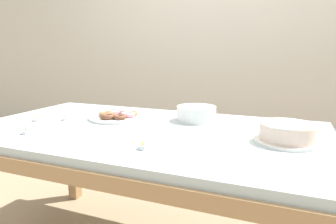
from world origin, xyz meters
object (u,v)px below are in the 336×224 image
object	(u,v)px
plate_stack	(196,114)
pastry_platter	(118,116)
tealight_near_cakes	(285,124)
tealight_left_edge	(36,119)
cake_chocolate_round	(287,134)
tealight_right_edge	(66,118)
tealight_centre	(143,147)
tealight_near_front	(26,132)

from	to	relation	value
plate_stack	pastry_platter	bearing A→B (deg)	-165.61
tealight_near_cakes	tealight_left_edge	xyz separation A→B (m)	(-1.24, -0.39, 0.00)
plate_stack	tealight_left_edge	bearing A→B (deg)	-157.59
plate_stack	tealight_near_cakes	xyz separation A→B (m)	(0.45, 0.06, -0.03)
tealight_near_cakes	tealight_left_edge	world-z (taller)	same
cake_chocolate_round	tealight_right_edge	bearing A→B (deg)	-179.73
tealight_centre	tealight_right_edge	world-z (taller)	same
tealight_near_front	tealight_left_edge	size ratio (longest dim) A/B	1.00
tealight_centre	tealight_near_cakes	size ratio (longest dim) A/B	1.00
pastry_platter	tealight_near_front	size ratio (longest dim) A/B	7.89
plate_stack	tealight_right_edge	distance (m)	0.71
tealight_centre	tealight_near_front	distance (m)	0.59
tealight_centre	tealight_right_edge	size ratio (longest dim) A/B	1.00
tealight_right_edge	tealight_near_cakes	size ratio (longest dim) A/B	1.00
pastry_platter	tealight_left_edge	world-z (taller)	pastry_platter
cake_chocolate_round	tealight_right_edge	distance (m)	1.12
tealight_centre	pastry_platter	bearing A→B (deg)	130.95
pastry_platter	tealight_right_edge	size ratio (longest dim) A/B	7.89
plate_stack	tealight_near_front	size ratio (longest dim) A/B	5.25
tealight_near_cakes	tealight_left_edge	size ratio (longest dim) A/B	1.00
tealight_centre	tealight_near_cakes	distance (m)	0.78
tealight_centre	tealight_left_edge	world-z (taller)	same
tealight_right_edge	tealight_near_cakes	distance (m)	1.15
pastry_platter	tealight_left_edge	xyz separation A→B (m)	(-0.37, -0.22, -0.01)
pastry_platter	tealight_near_cakes	size ratio (longest dim) A/B	7.89
pastry_platter	tealight_left_edge	size ratio (longest dim) A/B	7.89
plate_stack	tealight_left_edge	world-z (taller)	plate_stack
tealight_centre	tealight_right_edge	bearing A→B (deg)	154.90
pastry_platter	tealight_near_cakes	world-z (taller)	pastry_platter
plate_stack	tealight_near_front	world-z (taller)	plate_stack
pastry_platter	plate_stack	distance (m)	0.44
tealight_centre	tealight_near_front	bearing A→B (deg)	-179.69
tealight_right_edge	tealight_centre	bearing A→B (deg)	-25.10
tealight_near_front	tealight_right_edge	world-z (taller)	same
tealight_centre	tealight_near_cakes	xyz separation A→B (m)	(0.50, 0.60, 0.00)
tealight_near_front	pastry_platter	bearing A→B (deg)	63.86
pastry_platter	tealight_right_edge	xyz separation A→B (m)	(-0.24, -0.14, -0.01)
plate_stack	tealight_left_edge	xyz separation A→B (m)	(-0.79, -0.33, -0.03)
pastry_platter	tealight_centre	size ratio (longest dim) A/B	7.89
cake_chocolate_round	tealight_centre	world-z (taller)	cake_chocolate_round
cake_chocolate_round	tealight_near_cakes	xyz separation A→B (m)	(-0.01, 0.31, -0.03)
tealight_near_front	tealight_right_edge	xyz separation A→B (m)	(-0.03, 0.29, 0.00)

